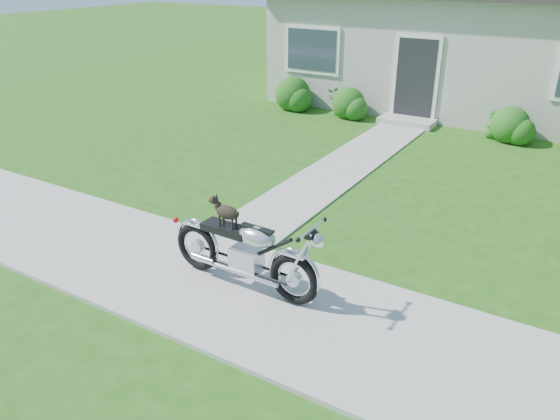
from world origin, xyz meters
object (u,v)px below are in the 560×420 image
at_px(potted_plant_right, 494,125).
at_px(motorcycle_with_dog, 246,251).
at_px(potted_plant_left, 339,103).
at_px(house, 508,28).

bearing_deg(potted_plant_right, motorcycle_with_dog, -98.37).
relative_size(potted_plant_left, potted_plant_right, 1.06).
bearing_deg(motorcycle_with_dog, potted_plant_right, 82.73).
bearing_deg(potted_plant_left, motorcycle_with_dog, -71.78).
bearing_deg(potted_plant_left, potted_plant_right, 0.00).
xyz_separation_m(potted_plant_left, potted_plant_right, (4.02, 0.00, -0.02)).
distance_m(potted_plant_left, potted_plant_right, 4.02).
bearing_deg(motorcycle_with_dog, potted_plant_left, 109.32).
height_order(house, motorcycle_with_dog, house).
xyz_separation_m(house, potted_plant_right, (0.63, -3.44, -1.83)).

